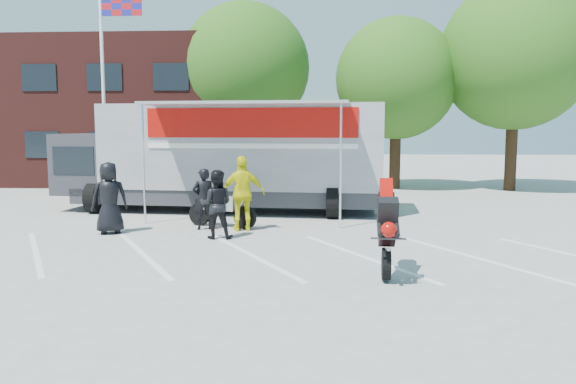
# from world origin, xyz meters

# --- Properties ---
(ground) EXTENTS (100.00, 100.00, 0.00)m
(ground) POSITION_xyz_m (0.00, 0.00, 0.00)
(ground) COLOR #A5A59F
(ground) RESTS_ON ground
(parking_bay_lines) EXTENTS (18.09, 13.33, 0.01)m
(parking_bay_lines) POSITION_xyz_m (0.00, 1.00, 0.01)
(parking_bay_lines) COLOR white
(parking_bay_lines) RESTS_ON ground
(office_building) EXTENTS (18.00, 8.00, 7.00)m
(office_building) POSITION_xyz_m (-10.00, 18.00, 3.50)
(office_building) COLOR #491B17
(office_building) RESTS_ON ground
(flagpole) EXTENTS (1.61, 0.12, 8.00)m
(flagpole) POSITION_xyz_m (-6.24, 10.00, 5.05)
(flagpole) COLOR white
(flagpole) RESTS_ON ground
(tree_left) EXTENTS (6.12, 6.12, 8.64)m
(tree_left) POSITION_xyz_m (-2.00, 16.00, 5.57)
(tree_left) COLOR #382314
(tree_left) RESTS_ON ground
(tree_mid) EXTENTS (5.44, 5.44, 7.68)m
(tree_mid) POSITION_xyz_m (5.00, 15.00, 4.94)
(tree_mid) COLOR #382314
(tree_mid) RESTS_ON ground
(tree_right) EXTENTS (6.46, 6.46, 9.12)m
(tree_right) POSITION_xyz_m (10.00, 14.50, 5.88)
(tree_right) COLOR #382314
(tree_right) RESTS_ON ground
(transporter_truck) EXTENTS (11.38, 6.14, 3.50)m
(transporter_truck) POSITION_xyz_m (-1.37, 7.50, 0.00)
(transporter_truck) COLOR #9C9EA5
(transporter_truck) RESTS_ON ground
(parked_motorcycle) EXTENTS (2.25, 1.45, 1.12)m
(parked_motorcycle) POSITION_xyz_m (-1.06, 4.41, 0.00)
(parked_motorcycle) COLOR #B6B5BA
(parked_motorcycle) RESTS_ON ground
(stunt_bike_rider) EXTENTS (0.85, 1.69, 1.94)m
(stunt_bike_rider) POSITION_xyz_m (2.89, -0.29, 0.00)
(stunt_bike_rider) COLOR black
(stunt_bike_rider) RESTS_ON ground
(spectator_leather_a) EXTENTS (1.08, 0.92, 1.87)m
(spectator_leather_a) POSITION_xyz_m (-3.80, 3.31, 0.94)
(spectator_leather_a) COLOR black
(spectator_leather_a) RESTS_ON ground
(spectator_leather_b) EXTENTS (0.71, 0.58, 1.66)m
(spectator_leather_b) POSITION_xyz_m (-1.49, 4.05, 0.83)
(spectator_leather_b) COLOR black
(spectator_leather_b) RESTS_ON ground
(spectator_leather_c) EXTENTS (0.87, 0.70, 1.71)m
(spectator_leather_c) POSITION_xyz_m (-0.91, 2.83, 0.85)
(spectator_leather_c) COLOR black
(spectator_leather_c) RESTS_ON ground
(spectator_hivis) EXTENTS (1.25, 0.72, 2.00)m
(spectator_hivis) POSITION_xyz_m (-0.40, 3.94, 1.00)
(spectator_hivis) COLOR yellow
(spectator_hivis) RESTS_ON ground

